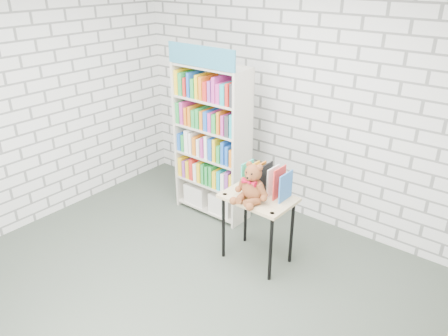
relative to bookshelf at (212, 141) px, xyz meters
The scene contains 6 objects.
ground 1.80m from the bookshelf, 62.66° to the right, with size 4.50×4.50×0.00m, color #3F493E.
room_shell 1.74m from the bookshelf, 62.66° to the right, with size 4.52×4.02×2.81m.
bookshelf is the anchor object (origin of this frame).
display_table 1.16m from the bookshelf, 25.72° to the right, with size 0.72×0.50×0.76m.
table_books 1.08m from the bookshelf, 20.19° to the right, with size 0.50×0.23×0.29m.
teddy_bear 1.17m from the bookshelf, 30.82° to the right, with size 0.37×0.33×0.39m.
Camera 1 is at (2.43, -2.33, 2.86)m, focal length 35.00 mm.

